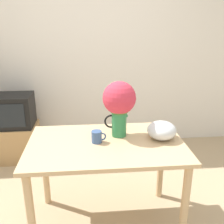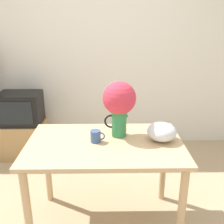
# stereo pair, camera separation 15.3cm
# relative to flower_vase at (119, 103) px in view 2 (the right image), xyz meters

# --- Properties ---
(wall_back) EXTENTS (8.00, 0.05, 2.60)m
(wall_back) POSITION_rel_flower_vase_xyz_m (-0.21, 1.55, 0.21)
(wall_back) COLOR silver
(wall_back) RESTS_ON ground_plane
(table) EXTENTS (1.25, 0.78, 0.79)m
(table) POSITION_rel_flower_vase_xyz_m (-0.12, -0.13, -0.42)
(table) COLOR tan
(table) RESTS_ON ground_plane
(flower_vase) EXTENTS (0.27, 0.27, 0.47)m
(flower_vase) POSITION_rel_flower_vase_xyz_m (0.00, 0.00, 0.00)
(flower_vase) COLOR #2D844C
(flower_vase) RESTS_ON table
(coffee_mug) EXTENTS (0.12, 0.08, 0.10)m
(coffee_mug) POSITION_rel_flower_vase_xyz_m (-0.19, -0.12, -0.24)
(coffee_mug) COLOR #385689
(coffee_mug) RESTS_ON table
(white_bowl) EXTENTS (0.24, 0.24, 0.15)m
(white_bowl) POSITION_rel_flower_vase_xyz_m (0.34, -0.09, -0.22)
(white_bowl) COLOR silver
(white_bowl) RESTS_ON table
(tv_stand) EXTENTS (0.56, 0.43, 0.46)m
(tv_stand) POSITION_rel_flower_vase_xyz_m (-1.20, 1.14, -0.86)
(tv_stand) COLOR tan
(tv_stand) RESTS_ON ground_plane
(tv_set) EXTENTS (0.51, 0.39, 0.40)m
(tv_set) POSITION_rel_flower_vase_xyz_m (-1.20, 1.14, -0.43)
(tv_set) COLOR black
(tv_set) RESTS_ON tv_stand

